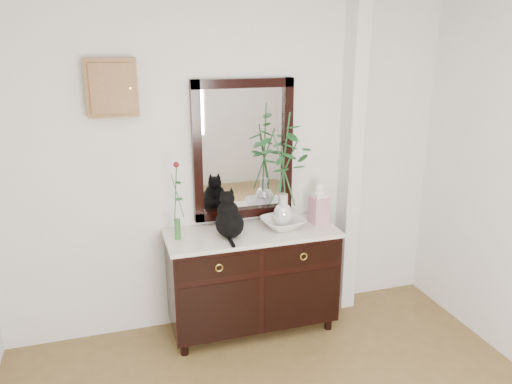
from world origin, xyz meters
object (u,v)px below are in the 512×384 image
object	(u,v)px
lotus_bowl	(283,223)
ginger_jar	(319,202)
sideboard	(252,276)
cat	(229,215)

from	to	relation	value
lotus_bowl	ginger_jar	distance (m)	0.34
sideboard	lotus_bowl	size ratio (longest dim) A/B	4.06
ginger_jar	lotus_bowl	bearing A→B (deg)	-174.40
sideboard	lotus_bowl	world-z (taller)	lotus_bowl
sideboard	ginger_jar	xyz separation A→B (m)	(0.57, 0.04, 0.55)
sideboard	cat	size ratio (longest dim) A/B	3.86
sideboard	lotus_bowl	bearing A→B (deg)	1.38
sideboard	cat	distance (m)	0.58
cat	lotus_bowl	bearing A→B (deg)	7.65
ginger_jar	cat	bearing A→B (deg)	-174.40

